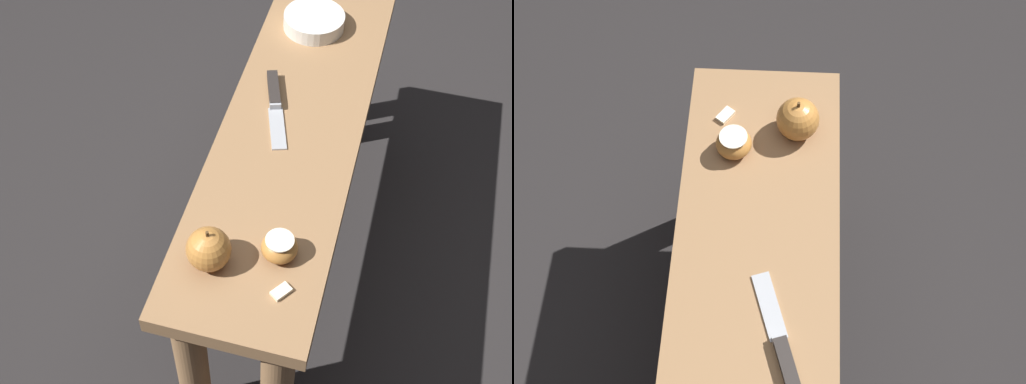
% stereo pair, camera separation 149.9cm
% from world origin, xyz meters
% --- Properties ---
extents(wooden_bench, '(1.07, 0.30, 0.50)m').
position_xyz_m(wooden_bench, '(0.00, 0.00, 0.38)').
color(wooden_bench, olive).
rests_on(wooden_bench, ground_plane).
extents(knife, '(0.23, 0.10, 0.02)m').
position_xyz_m(knife, '(-0.06, -0.06, 0.50)').
color(knife, '#9EA0A5').
rests_on(knife, wooden_bench).
extents(apple_whole, '(0.08, 0.08, 0.09)m').
position_xyz_m(apple_whole, '(0.39, -0.07, 0.54)').
color(apple_whole, '#B27233').
rests_on(apple_whole, wooden_bench).
extents(apple_cut, '(0.07, 0.07, 0.05)m').
position_xyz_m(apple_cut, '(0.34, 0.05, 0.52)').
color(apple_cut, '#B27233').
rests_on(apple_cut, wooden_bench).
extents(apple_slice_near_knife, '(0.04, 0.04, 0.01)m').
position_xyz_m(apple_slice_near_knife, '(0.42, 0.08, 0.50)').
color(apple_slice_near_knife, beige).
rests_on(apple_slice_near_knife, wooden_bench).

